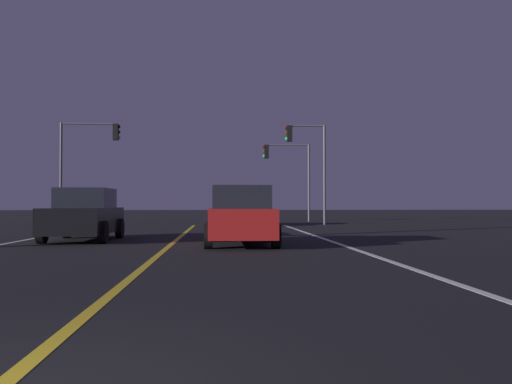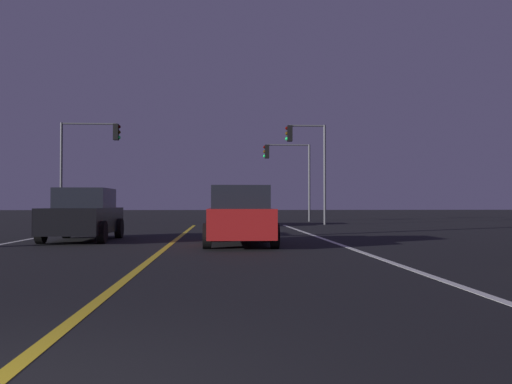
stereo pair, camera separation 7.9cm
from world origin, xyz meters
name	(u,v)px [view 1 (the left image)]	position (x,y,z in m)	size (l,w,h in m)	color
lane_edge_right	(360,251)	(4.96, 10.65, 0.00)	(0.16, 33.30, 0.01)	silver
lane_center_divider	(162,252)	(0.00, 10.65, 0.00)	(0.16, 33.30, 0.01)	gold
car_lead_same_lane	(241,217)	(2.02, 12.82, 0.82)	(2.02, 4.30, 1.70)	black
car_ahead_far	(230,210)	(1.94, 26.75, 0.82)	(2.02, 4.30, 1.70)	black
car_oncoming	(84,215)	(-2.97, 15.08, 0.82)	(2.02, 4.30, 1.70)	black
traffic_light_near_right	(306,152)	(6.33, 27.80, 4.16)	(2.33, 0.36, 5.68)	#4C4C51
traffic_light_near_left	(89,149)	(-5.84, 27.80, 4.22)	(3.31, 0.36, 5.69)	#4C4C51
traffic_light_far_right	(286,164)	(5.85, 33.30, 3.86)	(3.18, 0.36, 5.17)	#4C4C51
street_lamp_right_near	(495,1)	(6.45, 6.60, 4.90)	(2.47, 0.44, 7.64)	#4C4C51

